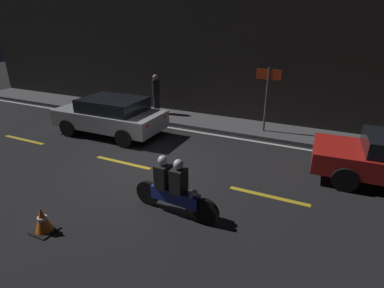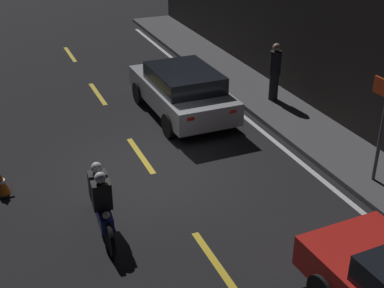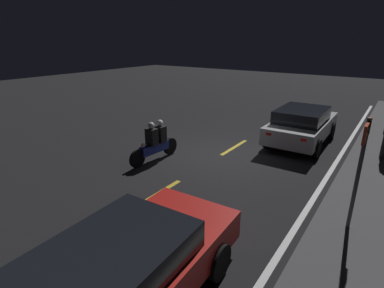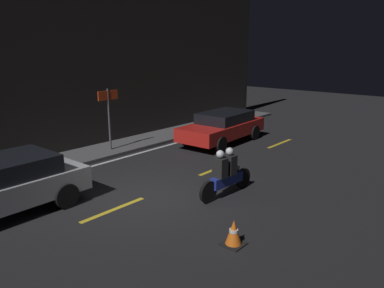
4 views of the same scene
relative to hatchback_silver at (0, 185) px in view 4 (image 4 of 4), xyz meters
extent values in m
plane|color=black|center=(2.95, -1.90, -0.77)|extent=(56.00, 56.00, 0.00)
cube|color=#4C4C4F|center=(2.95, 2.76, -0.71)|extent=(28.00, 1.81, 0.13)
cube|color=black|center=(2.95, 3.81, 3.18)|extent=(28.00, 0.30, 7.89)
cube|color=gold|center=(1.95, -1.90, -0.77)|extent=(2.00, 0.14, 0.01)
cube|color=gold|center=(6.45, -1.90, -0.77)|extent=(2.00, 0.14, 0.01)
cube|color=gold|center=(10.95, -1.90, -0.77)|extent=(2.00, 0.14, 0.01)
cube|color=silver|center=(2.95, 1.60, -0.77)|extent=(25.20, 0.14, 0.01)
cube|color=black|center=(0.15, 0.00, 0.42)|extent=(2.30, 1.68, 0.47)
cube|color=red|center=(2.00, -0.57, 0.03)|extent=(0.06, 0.20, 0.10)
cube|color=red|center=(1.98, 0.62, 0.03)|extent=(0.06, 0.20, 0.10)
cylinder|color=black|center=(1.24, -0.88, -0.44)|extent=(0.67, 0.19, 0.66)
cylinder|color=black|center=(1.22, 0.91, -0.44)|extent=(0.67, 0.19, 0.66)
cube|color=red|center=(9.45, 0.13, -0.16)|extent=(4.50, 1.97, 0.57)
cube|color=black|center=(9.67, 0.14, 0.34)|extent=(2.50, 1.70, 0.44)
cube|color=red|center=(11.65, -0.35, -0.02)|extent=(0.07, 0.20, 0.10)
cube|color=red|center=(11.60, 0.80, -0.02)|extent=(0.07, 0.20, 0.10)
cylinder|color=black|center=(8.12, -0.80, -0.44)|extent=(0.66, 0.21, 0.65)
cylinder|color=black|center=(8.04, 0.93, -0.44)|extent=(0.66, 0.21, 0.65)
cylinder|color=black|center=(10.85, -0.67, -0.44)|extent=(0.66, 0.21, 0.65)
cylinder|color=black|center=(10.77, 1.05, -0.44)|extent=(0.66, 0.21, 0.65)
cylinder|color=black|center=(5.44, -3.58, -0.47)|extent=(0.61, 0.12, 0.61)
cylinder|color=black|center=(3.90, -3.47, -0.47)|extent=(0.61, 0.14, 0.61)
cube|color=navy|center=(4.67, -3.53, -0.32)|extent=(1.19, 0.32, 0.30)
sphere|color=#F2EABF|center=(5.17, -3.56, -0.09)|extent=(0.14, 0.14, 0.14)
cube|color=black|center=(4.77, -3.53, 0.11)|extent=(0.30, 0.38, 0.55)
sphere|color=silver|center=(4.77, -3.53, 0.49)|extent=(0.22, 0.22, 0.22)
cube|color=black|center=(4.37, -3.50, 0.11)|extent=(0.30, 0.38, 0.55)
sphere|color=silver|center=(4.37, -3.50, 0.49)|extent=(0.22, 0.22, 0.22)
cube|color=black|center=(2.50, -5.26, -0.75)|extent=(0.46, 0.46, 0.03)
cone|color=orange|center=(2.50, -5.26, -0.47)|extent=(0.35, 0.35, 0.53)
cylinder|color=white|center=(2.50, -5.26, -0.45)|extent=(0.19, 0.19, 0.06)
cylinder|color=#4C4C51|center=(5.29, 2.55, 0.56)|extent=(0.08, 0.08, 2.40)
cube|color=red|center=(5.29, 2.55, 1.51)|extent=(0.90, 0.05, 0.36)
camera|label=1|loc=(7.46, -8.54, 3.30)|focal=28.00mm
camera|label=2|loc=(13.32, -5.24, 5.56)|focal=50.00mm
camera|label=3|loc=(11.70, 2.94, 3.17)|focal=28.00mm
camera|label=4|loc=(-3.51, -9.25, 3.31)|focal=35.00mm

